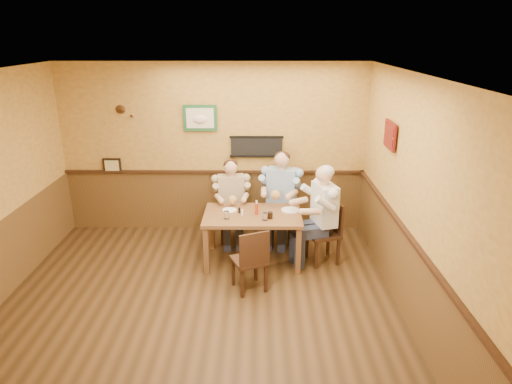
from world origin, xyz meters
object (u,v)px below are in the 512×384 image
at_px(chair_back_right, 281,213).
at_px(water_glass_mid, 265,216).
at_px(chair_back_left, 231,216).
at_px(diner_tan_shirt, 231,205).
at_px(chair_right_end, 323,233).
at_px(diner_white_elder, 324,220).
at_px(cola_tumbler, 270,215).
at_px(pepper_shaker, 239,210).
at_px(diner_blue_polo, 282,201).
at_px(chair_near_side, 249,259).
at_px(hot_sauce_bottle, 257,208).
at_px(salt_shaker, 242,212).
at_px(dining_table, 253,220).
at_px(water_glass_left, 227,215).

height_order(chair_back_right, water_glass_mid, chair_back_right).
distance_m(chair_back_left, diner_tan_shirt, 0.18).
bearing_deg(chair_back_right, chair_right_end, -37.53).
relative_size(diner_white_elder, cola_tumbler, 13.78).
distance_m(chair_back_right, pepper_shaker, 1.00).
distance_m(diner_tan_shirt, diner_blue_polo, 0.81).
xyz_separation_m(diner_tan_shirt, diner_blue_polo, (0.80, 0.01, 0.06)).
bearing_deg(diner_tan_shirt, chair_near_side, -84.64).
bearing_deg(hot_sauce_bottle, salt_shaker, -172.05).
distance_m(chair_back_right, diner_blue_polo, 0.20).
bearing_deg(salt_shaker, chair_back_left, 104.91).
distance_m(dining_table, cola_tumbler, 0.33).
relative_size(diner_tan_shirt, water_glass_mid, 11.26).
xyz_separation_m(cola_tumbler, salt_shaker, (-0.40, 0.12, -0.01)).
bearing_deg(chair_back_right, chair_near_side, -93.14).
xyz_separation_m(diner_tan_shirt, water_glass_mid, (0.53, -0.94, 0.20)).
distance_m(chair_right_end, hot_sauce_bottle, 1.04).
distance_m(cola_tumbler, salt_shaker, 0.41).
distance_m(dining_table, pepper_shaker, 0.23).
distance_m(dining_table, salt_shaker, 0.21).
xyz_separation_m(dining_table, chair_back_left, (-0.35, 0.71, -0.23)).
distance_m(chair_right_end, diner_blue_polo, 0.96).
bearing_deg(diner_blue_polo, diner_white_elder, -37.53).
height_order(diner_blue_polo, water_glass_mid, diner_blue_polo).
height_order(dining_table, cola_tumbler, cola_tumbler).
distance_m(chair_right_end, diner_tan_shirt, 1.56).
relative_size(diner_white_elder, water_glass_mid, 12.26).
xyz_separation_m(diner_blue_polo, cola_tumbler, (-0.20, -0.90, 0.13)).
xyz_separation_m(diner_white_elder, hot_sauce_bottle, (-0.97, -0.01, 0.18)).
bearing_deg(chair_right_end, diner_white_elder, 73.56).
bearing_deg(hot_sauce_bottle, pepper_shaker, 167.51).
height_order(water_glass_left, salt_shaker, water_glass_left).
height_order(chair_back_left, pepper_shaker, chair_back_left).
bearing_deg(diner_white_elder, chair_back_right, -158.61).
bearing_deg(water_glass_left, dining_table, 27.35).
xyz_separation_m(diner_white_elder, water_glass_mid, (-0.85, -0.22, 0.14)).
bearing_deg(water_glass_left, chair_near_side, -61.66).
xyz_separation_m(water_glass_left, cola_tumbler, (0.61, 0.02, -0.01)).
relative_size(water_glass_left, hot_sauce_bottle, 0.58).
height_order(water_glass_left, water_glass_mid, water_glass_left).
relative_size(diner_white_elder, pepper_shaker, 16.25).
relative_size(chair_near_side, hot_sauce_bottle, 4.62).
distance_m(diner_blue_polo, water_glass_mid, 1.01).
relative_size(water_glass_left, pepper_shaker, 1.36).
distance_m(diner_blue_polo, water_glass_left, 1.23).
height_order(diner_tan_shirt, hot_sauce_bottle, diner_tan_shirt).
bearing_deg(dining_table, salt_shaker, -160.12).
height_order(chair_right_end, salt_shaker, chair_right_end).
bearing_deg(diner_blue_polo, chair_right_end, -37.53).
bearing_deg(cola_tumbler, chair_right_end, 11.36).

